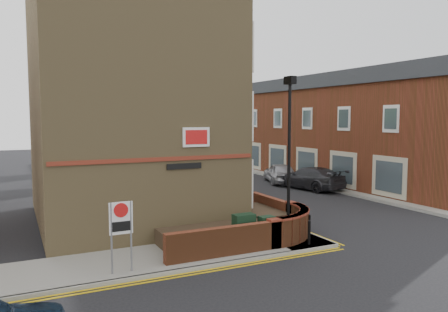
% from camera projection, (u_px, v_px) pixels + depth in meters
% --- Properties ---
extents(ground, '(120.00, 120.00, 0.00)m').
position_uv_depth(ground, '(269.00, 258.00, 15.17)').
color(ground, black).
rests_on(ground, ground).
extents(pavement_corner, '(13.00, 3.00, 0.12)m').
position_uv_depth(pavement_corner, '(159.00, 258.00, 14.98)').
color(pavement_corner, gray).
rests_on(pavement_corner, ground).
extents(pavement_main, '(2.00, 32.00, 0.12)m').
position_uv_depth(pavement_main, '(172.00, 187.00, 30.37)').
color(pavement_main, gray).
rests_on(pavement_main, ground).
extents(pavement_far, '(4.00, 40.00, 0.12)m').
position_uv_depth(pavement_far, '(326.00, 182.00, 32.48)').
color(pavement_far, gray).
rests_on(pavement_far, ground).
extents(kerb_side, '(13.00, 0.15, 0.12)m').
position_uv_depth(kerb_side, '(174.00, 272.00, 13.64)').
color(kerb_side, gray).
rests_on(kerb_side, ground).
extents(kerb_main_near, '(0.15, 32.00, 0.12)m').
position_uv_depth(kerb_main_near, '(185.00, 186.00, 30.80)').
color(kerb_main_near, gray).
rests_on(kerb_main_near, ground).
extents(kerb_main_far, '(0.15, 40.00, 0.12)m').
position_uv_depth(kerb_main_far, '(304.00, 184.00, 31.60)').
color(kerb_main_far, gray).
rests_on(kerb_main_far, ground).
extents(yellow_lines_side, '(13.00, 0.28, 0.01)m').
position_uv_depth(yellow_lines_side, '(176.00, 276.00, 13.42)').
color(yellow_lines_side, gold).
rests_on(yellow_lines_side, ground).
extents(yellow_lines_main, '(0.28, 32.00, 0.01)m').
position_uv_depth(yellow_lines_main, '(189.00, 186.00, 30.92)').
color(yellow_lines_main, gold).
rests_on(yellow_lines_main, ground).
extents(corner_building, '(8.95, 10.40, 13.60)m').
position_uv_depth(corner_building, '(129.00, 89.00, 20.55)').
color(corner_building, olive).
rests_on(corner_building, ground).
extents(garden_wall, '(6.80, 6.00, 1.20)m').
position_uv_depth(garden_wall, '(236.00, 240.00, 17.41)').
color(garden_wall, brown).
rests_on(garden_wall, ground).
extents(lamppost, '(0.25, 0.50, 6.30)m').
position_uv_depth(lamppost, '(289.00, 158.00, 16.65)').
color(lamppost, black).
rests_on(lamppost, pavement_corner).
extents(utility_cabinet_large, '(0.80, 0.45, 1.20)m').
position_uv_depth(utility_cabinet_large, '(244.00, 230.00, 16.14)').
color(utility_cabinet_large, black).
rests_on(utility_cabinet_large, pavement_corner).
extents(utility_cabinet_small, '(0.55, 0.40, 1.10)m').
position_uv_depth(utility_cabinet_small, '(267.00, 231.00, 16.23)').
color(utility_cabinet_small, black).
rests_on(utility_cabinet_small, pavement_corner).
extents(bollard_near, '(0.11, 0.11, 0.90)m').
position_uv_depth(bollard_near, '(309.00, 233.00, 16.35)').
color(bollard_near, black).
rests_on(bollard_near, pavement_corner).
extents(bollard_far, '(0.11, 0.11, 0.90)m').
position_uv_depth(bollard_far, '(309.00, 226.00, 17.33)').
color(bollard_far, black).
rests_on(bollard_far, pavement_corner).
extents(zone_sign, '(0.72, 0.07, 2.20)m').
position_uv_depth(zone_sign, '(121.00, 224.00, 13.29)').
color(zone_sign, slate).
rests_on(zone_sign, pavement_corner).
extents(far_terrace, '(5.40, 30.40, 8.00)m').
position_uv_depth(far_terrace, '(310.00, 127.00, 36.36)').
color(far_terrace, brown).
rests_on(far_terrace, ground).
extents(far_terrace_cream, '(5.40, 12.40, 8.00)m').
position_uv_depth(far_terrace_cream, '(208.00, 124.00, 55.17)').
color(far_terrace_cream, '#B8AD98').
rests_on(far_terrace_cream, ground).
extents(tree_near, '(3.64, 3.65, 6.70)m').
position_uv_depth(tree_near, '(181.00, 120.00, 28.21)').
color(tree_near, '#382B1E').
rests_on(tree_near, pavement_main).
extents(tree_mid, '(4.03, 4.03, 7.42)m').
position_uv_depth(tree_mid, '(147.00, 113.00, 35.33)').
color(tree_mid, '#382B1E').
rests_on(tree_mid, pavement_main).
extents(tree_far, '(3.81, 3.81, 7.00)m').
position_uv_depth(tree_far, '(124.00, 117.00, 42.52)').
color(tree_far, '#382B1E').
rests_on(tree_far, pavement_main).
extents(traffic_light_assembly, '(0.20, 0.16, 4.20)m').
position_uv_depth(traffic_light_assembly, '(142.00, 141.00, 38.36)').
color(traffic_light_assembly, black).
rests_on(traffic_light_assembly, pavement_main).
extents(silver_car_near, '(1.56, 4.27, 1.40)m').
position_uv_depth(silver_car_near, '(203.00, 179.00, 29.49)').
color(silver_car_near, '#A9ACB1').
rests_on(silver_car_near, ground).
extents(red_car_main, '(3.03, 4.60, 1.18)m').
position_uv_depth(red_car_main, '(203.00, 177.00, 31.34)').
color(red_car_main, maroon).
rests_on(red_car_main, ground).
extents(grey_car_far, '(3.07, 5.55, 1.52)m').
position_uv_depth(grey_car_far, '(309.00, 178.00, 29.77)').
color(grey_car_far, '#29292E').
rests_on(grey_car_far, ground).
extents(silver_car_far, '(3.13, 4.78, 1.51)m').
position_uv_depth(silver_car_far, '(280.00, 173.00, 32.53)').
color(silver_car_far, gray).
rests_on(silver_car_far, ground).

